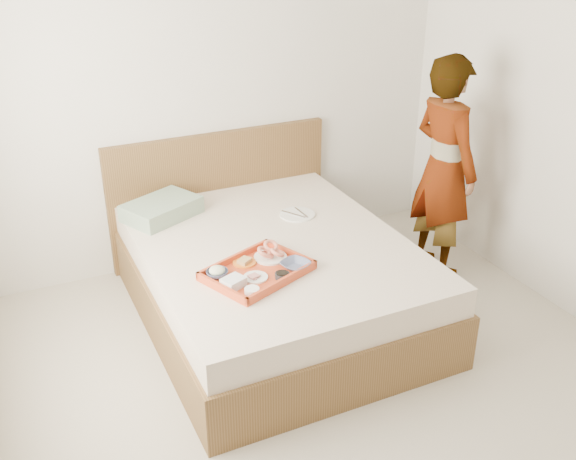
# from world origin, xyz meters

# --- Properties ---
(ground) EXTENTS (3.50, 4.00, 0.01)m
(ground) POSITION_xyz_m (0.00, 0.00, 0.00)
(ground) COLOR #BAAF9D
(ground) RESTS_ON ground
(wall_back) EXTENTS (3.50, 0.01, 2.60)m
(wall_back) POSITION_xyz_m (0.00, 2.00, 1.30)
(wall_back) COLOR silver
(wall_back) RESTS_ON ground
(bed) EXTENTS (1.65, 2.00, 0.53)m
(bed) POSITION_xyz_m (0.00, 1.00, 0.27)
(bed) COLOR brown
(bed) RESTS_ON ground
(headboard) EXTENTS (1.65, 0.06, 0.95)m
(headboard) POSITION_xyz_m (0.00, 1.97, 0.47)
(headboard) COLOR brown
(headboard) RESTS_ON ground
(pillow) EXTENTS (0.56, 0.49, 0.11)m
(pillow) POSITION_xyz_m (-0.52, 1.66, 0.59)
(pillow) COLOR #86A684
(pillow) RESTS_ON bed
(tray) EXTENTS (0.67, 0.59, 0.05)m
(tray) POSITION_xyz_m (-0.24, 0.68, 0.56)
(tray) COLOR #C4421F
(tray) RESTS_ON bed
(prawn_plate) EXTENTS (0.25, 0.25, 0.01)m
(prawn_plate) POSITION_xyz_m (-0.11, 0.80, 0.55)
(prawn_plate) COLOR white
(prawn_plate) RESTS_ON tray
(navy_bowl_big) EXTENTS (0.21, 0.21, 0.04)m
(navy_bowl_big) POSITION_xyz_m (-0.03, 0.63, 0.56)
(navy_bowl_big) COLOR #121841
(navy_bowl_big) RESTS_ON tray
(sauce_dish) EXTENTS (0.11, 0.11, 0.03)m
(sauce_dish) POSITION_xyz_m (-0.14, 0.56, 0.56)
(sauce_dish) COLOR black
(sauce_dish) RESTS_ON tray
(meat_plate) EXTENTS (0.18, 0.18, 0.01)m
(meat_plate) POSITION_xyz_m (-0.28, 0.62, 0.55)
(meat_plate) COLOR white
(meat_plate) RESTS_ON tray
(bread_plate) EXTENTS (0.18, 0.18, 0.01)m
(bread_plate) POSITION_xyz_m (-0.27, 0.81, 0.55)
(bread_plate) COLOR orange
(bread_plate) RESTS_ON tray
(salad_bowl) EXTENTS (0.16, 0.16, 0.04)m
(salad_bowl) POSITION_xyz_m (-0.46, 0.73, 0.56)
(salad_bowl) COLOR #121841
(salad_bowl) RESTS_ON tray
(plastic_tub) EXTENTS (0.14, 0.13, 0.05)m
(plastic_tub) POSITION_xyz_m (-0.42, 0.59, 0.57)
(plastic_tub) COLOR silver
(plastic_tub) RESTS_ON tray
(cheese_round) EXTENTS (0.11, 0.11, 0.03)m
(cheese_round) POSITION_xyz_m (-0.35, 0.49, 0.56)
(cheese_round) COLOR white
(cheese_round) RESTS_ON tray
(dinner_plate) EXTENTS (0.28, 0.28, 0.01)m
(dinner_plate) POSITION_xyz_m (0.31, 1.29, 0.54)
(dinner_plate) COLOR white
(dinner_plate) RESTS_ON bed
(person) EXTENTS (0.40, 0.59, 1.56)m
(person) POSITION_xyz_m (1.31, 1.07, 0.78)
(person) COLOR silver
(person) RESTS_ON ground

